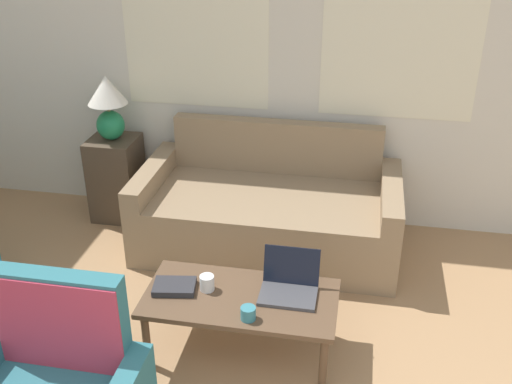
% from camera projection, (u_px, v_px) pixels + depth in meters
% --- Properties ---
extents(wall_back, '(6.95, 0.06, 2.60)m').
position_uv_depth(wall_back, '(307.00, 57.00, 4.37)').
color(wall_back, silver).
rests_on(wall_back, ground_plane).
extents(couch, '(1.87, 0.94, 0.85)m').
position_uv_depth(couch, '(269.00, 211.00, 4.44)').
color(couch, '#937A5B').
rests_on(couch, ground_plane).
extents(side_table, '(0.37, 0.37, 0.67)m').
position_uv_depth(side_table, '(117.00, 178.00, 4.79)').
color(side_table, '#4C3D2D').
rests_on(side_table, ground_plane).
extents(table_lamp, '(0.30, 0.30, 0.50)m').
position_uv_depth(table_lamp, '(108.00, 102.00, 4.51)').
color(table_lamp, '#1E8451').
rests_on(table_lamp, side_table).
extents(coffee_table, '(1.08, 0.53, 0.39)m').
position_uv_depth(coffee_table, '(241.00, 302.00, 3.34)').
color(coffee_table, brown).
rests_on(coffee_table, ground_plane).
extents(laptop, '(0.32, 0.28, 0.23)m').
position_uv_depth(laptop, '(289.00, 284.00, 3.33)').
color(laptop, '#47474C').
rests_on(laptop, coffee_table).
extents(cup_navy, '(0.08, 0.08, 0.07)m').
position_uv_depth(cup_navy, '(248.00, 313.00, 3.13)').
color(cup_navy, teal).
rests_on(cup_navy, coffee_table).
extents(cup_yellow, '(0.08, 0.08, 0.09)m').
position_uv_depth(cup_yellow, '(207.00, 283.00, 3.36)').
color(cup_yellow, white).
rests_on(cup_yellow, coffee_table).
extents(book_red, '(0.26, 0.20, 0.04)m').
position_uv_depth(book_red, '(174.00, 287.00, 3.37)').
color(book_red, '#2D2D33').
rests_on(book_red, coffee_table).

